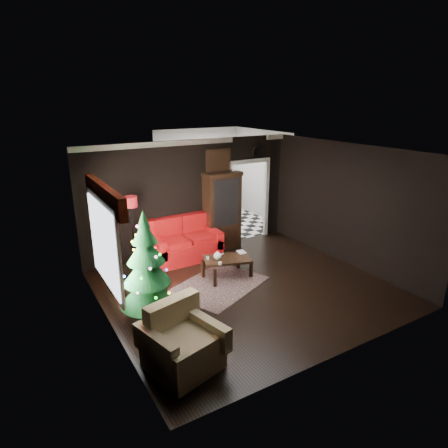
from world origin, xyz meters
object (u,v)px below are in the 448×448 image
loveseat (185,239)px  curio_cabinet (222,212)px  teapot (217,256)px  coffee_table (227,267)px  kitchen_table (217,216)px  christmas_tree (147,266)px  floor_lamp (133,235)px  armchair (182,340)px  wall_clock (258,152)px

loveseat → curio_cabinet: curio_cabinet is taller
curio_cabinet → teapot: (-1.04, -1.59, -0.40)m
loveseat → coffee_table: size_ratio=1.72×
loveseat → kitchen_table: (1.80, 1.65, -0.12)m
christmas_tree → kitchen_table: christmas_tree is taller
floor_lamp → kitchen_table: (3.05, 1.64, -0.45)m
curio_cabinet → coffee_table: size_ratio=1.92×
armchair → teapot: bearing=36.1°
loveseat → christmas_tree: size_ratio=0.92×
floor_lamp → kitchen_table: 3.49m
coffee_table → floor_lamp: bearing=138.6°
curio_cabinet → christmas_tree: bearing=-140.3°
floor_lamp → armchair: floor_lamp is taller
curio_cabinet → kitchen_table: 1.67m
floor_lamp → armchair: bearing=-97.6°
wall_clock → teapot: bearing=-141.7°
floor_lamp → teapot: bearing=-45.4°
teapot → wall_clock: (2.24, 1.77, 1.83)m
floor_lamp → curio_cabinet: bearing=5.0°
floor_lamp → teapot: size_ratio=9.10×
coffee_table → wall_clock: 3.44m
floor_lamp → wall_clock: wall_clock is taller
christmas_tree → teapot: (1.82, 0.79, -0.50)m
curio_cabinet → armchair: 4.81m
floor_lamp → teapot: (1.36, -1.38, -0.28)m
christmas_tree → armchair: 1.55m
curio_cabinet → wall_clock: size_ratio=5.94×
loveseat → armchair: size_ratio=1.75×
loveseat → floor_lamp: size_ratio=0.95×
teapot → coffee_table: bearing=-5.2°
armchair → loveseat: bearing=50.0°
kitchen_table → teapot: bearing=-119.3°
teapot → wall_clock: wall_clock is taller
floor_lamp → wall_clock: 3.94m
curio_cabinet → armchair: (-2.89, -3.82, -0.49)m
coffee_table → teapot: (-0.23, 0.02, 0.31)m
wall_clock → kitchen_table: (-0.55, 1.25, -2.00)m
coffee_table → kitchen_table: (1.46, 3.04, 0.14)m
curio_cabinet → coffee_table: (-0.81, -1.61, -0.72)m
christmas_tree → kitchen_table: size_ratio=2.45×
armchair → kitchen_table: 6.33m
coffee_table → kitchen_table: kitchen_table is taller
armchair → coffee_table: bearing=32.6°
loveseat → wall_clock: (2.35, 0.40, 1.88)m
loveseat → teapot: size_ratio=8.66×
coffee_table → teapot: size_ratio=5.03×
teapot → loveseat: bearing=94.5°
loveseat → coffee_table: (0.34, -1.39, -0.27)m
christmas_tree → loveseat: bearing=51.6°
armchair → kitchen_table: size_ratio=1.30×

